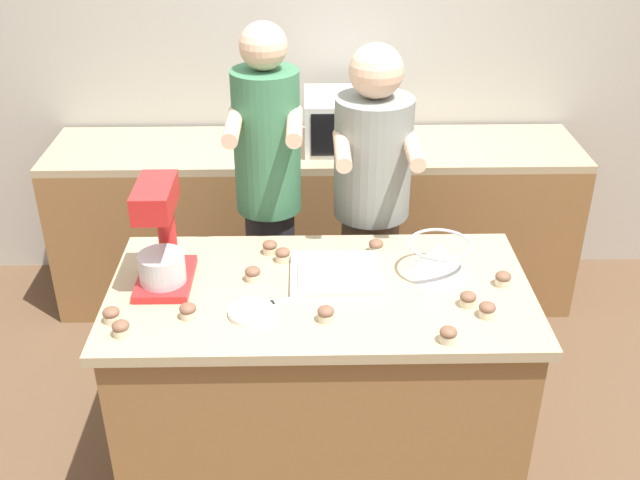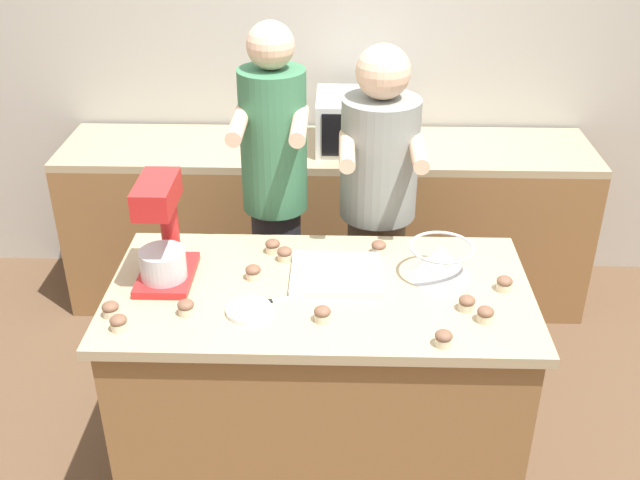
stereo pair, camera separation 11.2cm
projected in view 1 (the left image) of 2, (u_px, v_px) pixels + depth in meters
ground_plane at (320, 463)px, 3.20m from camera, size 16.00×16.00×0.00m
back_wall at (314, 45)px, 4.03m from camera, size 10.00×0.06×2.70m
island_counter at (320, 381)px, 2.98m from camera, size 1.56×0.81×0.89m
back_counter at (315, 222)px, 4.16m from camera, size 2.80×0.60×0.91m
person_left at (269, 205)px, 3.28m from camera, size 0.30×0.48×1.72m
person_right at (371, 217)px, 3.32m from camera, size 0.35×0.51×1.63m
stand_mixer at (161, 240)px, 2.71m from camera, size 0.20×0.30×0.41m
mixing_bowl at (439, 257)px, 2.82m from camera, size 0.24×0.24×0.13m
baking_tray at (335, 272)px, 2.83m from camera, size 0.34×0.30×0.04m
microwave_oven at (348, 121)px, 3.87m from camera, size 0.45×0.40×0.27m
small_plate at (251, 312)px, 2.61m from camera, size 0.16×0.16×0.02m
knife at (278, 301)px, 2.68m from camera, size 0.21×0.09×0.01m
cupcake_0 at (188, 311)px, 2.58m from camera, size 0.06×0.06×0.06m
cupcake_1 at (468, 299)px, 2.65m from camera, size 0.06×0.06×0.06m
cupcake_2 at (376, 246)px, 2.98m from camera, size 0.06×0.06×0.06m
cupcake_3 at (253, 274)px, 2.80m from camera, size 0.06×0.06×0.06m
cupcake_4 at (487, 310)px, 2.59m from camera, size 0.06×0.06×0.06m
cupcake_5 at (270, 247)px, 2.97m from camera, size 0.06×0.06×0.06m
cupcake_6 at (111, 315)px, 2.56m from camera, size 0.06×0.06×0.06m
cupcake_7 at (326, 314)px, 2.57m from camera, size 0.06×0.06×0.06m
cupcake_8 at (503, 279)px, 2.77m from camera, size 0.06×0.06×0.06m
cupcake_9 at (448, 335)px, 2.46m from camera, size 0.06×0.06×0.06m
cupcake_10 at (283, 255)px, 2.92m from camera, size 0.06×0.06×0.06m
cupcake_11 at (121, 328)px, 2.49m from camera, size 0.06×0.06×0.06m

